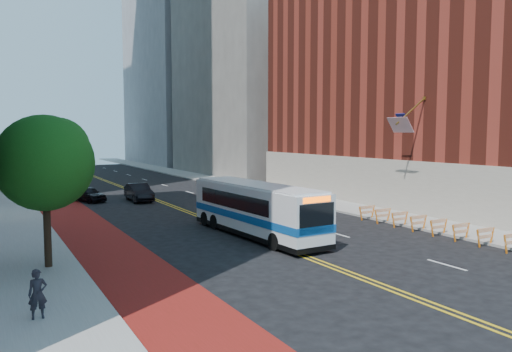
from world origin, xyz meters
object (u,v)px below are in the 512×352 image
at_px(car_b, 139,192).
at_px(car_c, 34,188).
at_px(transit_bus, 255,209).
at_px(car_a, 88,194).
at_px(pedestrian, 38,294).
at_px(street_tree, 46,159).

xyz_separation_m(car_b, car_c, (-7.75, 9.63, -0.09)).
xyz_separation_m(transit_bus, car_c, (-9.56, 27.77, -0.92)).
xyz_separation_m(car_a, car_b, (4.03, -1.74, 0.11)).
distance_m(transit_bus, car_b, 18.25).
xyz_separation_m(transit_bus, pedestrian, (-12.59, -8.49, -0.67)).
bearing_deg(transit_bus, car_a, 103.48).
bearing_deg(transit_bus, car_b, 92.82).
height_order(car_a, car_c, car_c).
relative_size(street_tree, transit_bus, 0.59).
relative_size(car_c, pedestrian, 3.00).
height_order(street_tree, car_a, street_tree).
height_order(car_b, pedestrian, pedestrian).
bearing_deg(car_a, street_tree, -125.50).
height_order(car_c, pedestrian, pedestrian).
relative_size(car_b, car_c, 0.99).
bearing_deg(car_a, transit_bus, -94.60).
bearing_deg(car_c, street_tree, -83.58).
bearing_deg(car_b, car_a, 158.58).
relative_size(car_a, car_b, 0.84).
height_order(street_tree, car_c, street_tree).
xyz_separation_m(transit_bus, car_a, (-5.83, 19.89, -0.94)).
bearing_deg(street_tree, pedestrian, -99.47).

